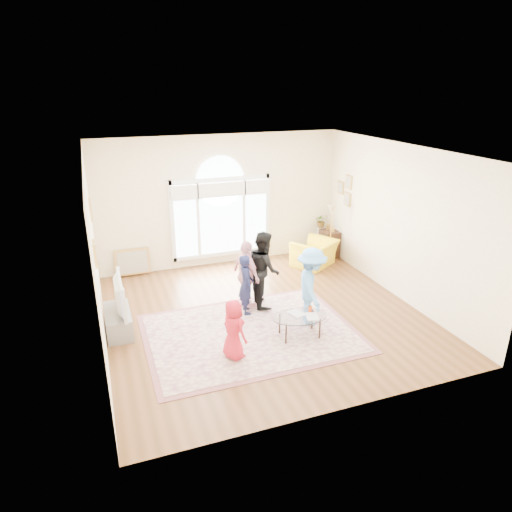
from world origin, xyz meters
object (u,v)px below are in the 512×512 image
object	(u,v)px
area_rug	(251,333)
tv_console	(118,321)
television	(116,295)
coffee_table	(300,317)
armchair	(314,253)

from	to	relation	value
area_rug	tv_console	xyz separation A→B (m)	(-2.26, 0.90, 0.20)
television	coffee_table	distance (m)	3.33
area_rug	coffee_table	world-z (taller)	coffee_table
television	armchair	xyz separation A→B (m)	(4.85, 1.68, -0.42)
area_rug	television	world-z (taller)	television
tv_console	television	bearing A→B (deg)	-0.00
tv_console	armchair	size ratio (longest dim) A/B	0.99
area_rug	television	bearing A→B (deg)	158.11
tv_console	coffee_table	distance (m)	3.33
coffee_table	armchair	size ratio (longest dim) A/B	1.03
tv_console	armchair	bearing A→B (deg)	19.13
area_rug	armchair	distance (m)	3.68
television	armchair	distance (m)	5.15
tv_console	television	world-z (taller)	television
armchair	coffee_table	bearing A→B (deg)	26.68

